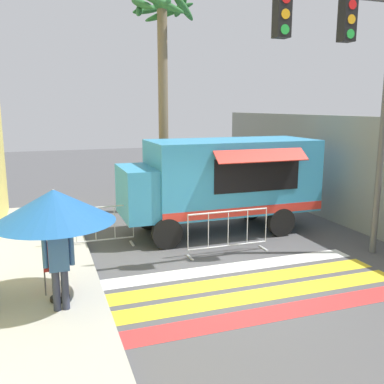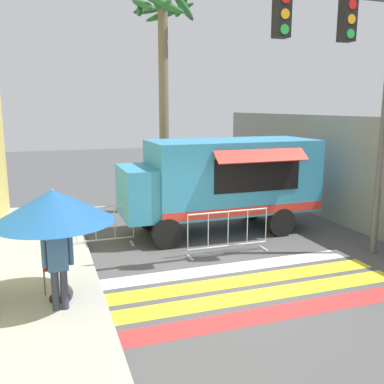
{
  "view_description": "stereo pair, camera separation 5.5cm",
  "coord_description": "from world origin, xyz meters",
  "px_view_note": "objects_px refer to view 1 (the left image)",
  "views": [
    {
      "loc": [
        -3.89,
        -7.96,
        3.66
      ],
      "look_at": [
        -0.29,
        2.24,
        1.5
      ],
      "focal_mm": 40.0,
      "sensor_mm": 36.0,
      "label": 1
    },
    {
      "loc": [
        -3.84,
        -7.98,
        3.66
      ],
      "look_at": [
        -0.29,
        2.24,
        1.5
      ],
      "focal_mm": 40.0,
      "sensor_mm": 36.0,
      "label": 2
    }
  ],
  "objects_px": {
    "food_truck": "(218,179)",
    "barricade_front": "(228,232)",
    "folding_chair": "(54,261)",
    "palm_tree": "(162,58)",
    "patio_umbrella": "(54,206)",
    "traffic_signal_pole": "(348,64)",
    "vendor_person": "(59,262)",
    "barricade_side": "(96,228)"
  },
  "relations": [
    {
      "from": "barricade_side",
      "to": "palm_tree",
      "type": "height_order",
      "value": "palm_tree"
    },
    {
      "from": "palm_tree",
      "to": "patio_umbrella",
      "type": "bearing_deg",
      "value": -120.66
    },
    {
      "from": "food_truck",
      "to": "palm_tree",
      "type": "distance_m",
      "value": 4.74
    },
    {
      "from": "food_truck",
      "to": "palm_tree",
      "type": "height_order",
      "value": "palm_tree"
    },
    {
      "from": "traffic_signal_pole",
      "to": "palm_tree",
      "type": "xyz_separation_m",
      "value": [
        -2.68,
        5.96,
        0.62
      ]
    },
    {
      "from": "patio_umbrella",
      "to": "barricade_front",
      "type": "distance_m",
      "value": 4.68
    },
    {
      "from": "palm_tree",
      "to": "vendor_person",
      "type": "bearing_deg",
      "value": -119.04
    },
    {
      "from": "palm_tree",
      "to": "food_truck",
      "type": "bearing_deg",
      "value": -74.54
    },
    {
      "from": "folding_chair",
      "to": "palm_tree",
      "type": "xyz_separation_m",
      "value": [
        3.87,
        5.88,
        4.52
      ]
    },
    {
      "from": "patio_umbrella",
      "to": "barricade_front",
      "type": "bearing_deg",
      "value": 21.93
    },
    {
      "from": "barricade_front",
      "to": "folding_chair",
      "type": "bearing_deg",
      "value": -165.29
    },
    {
      "from": "food_truck",
      "to": "folding_chair",
      "type": "bearing_deg",
      "value": -147.85
    },
    {
      "from": "folding_chair",
      "to": "palm_tree",
      "type": "distance_m",
      "value": 8.37
    },
    {
      "from": "patio_umbrella",
      "to": "vendor_person",
      "type": "xyz_separation_m",
      "value": [
        0.01,
        -0.42,
        -0.91
      ]
    },
    {
      "from": "food_truck",
      "to": "traffic_signal_pole",
      "type": "bearing_deg",
      "value": -58.35
    },
    {
      "from": "traffic_signal_pole",
      "to": "barricade_front",
      "type": "height_order",
      "value": "traffic_signal_pole"
    },
    {
      "from": "food_truck",
      "to": "patio_umbrella",
      "type": "xyz_separation_m",
      "value": [
        -4.63,
        -3.51,
        0.32
      ]
    },
    {
      "from": "patio_umbrella",
      "to": "food_truck",
      "type": "bearing_deg",
      "value": 37.17
    },
    {
      "from": "barricade_front",
      "to": "palm_tree",
      "type": "height_order",
      "value": "palm_tree"
    },
    {
      "from": "patio_umbrella",
      "to": "folding_chair",
      "type": "bearing_deg",
      "value": 95.12
    },
    {
      "from": "vendor_person",
      "to": "palm_tree",
      "type": "relative_size",
      "value": 0.21
    },
    {
      "from": "traffic_signal_pole",
      "to": "barricade_front",
      "type": "relative_size",
      "value": 3.02
    },
    {
      "from": "barricade_front",
      "to": "traffic_signal_pole",
      "type": "bearing_deg",
      "value": -26.82
    },
    {
      "from": "traffic_signal_pole",
      "to": "palm_tree",
      "type": "distance_m",
      "value": 6.56
    },
    {
      "from": "palm_tree",
      "to": "traffic_signal_pole",
      "type": "bearing_deg",
      "value": -65.82
    },
    {
      "from": "food_truck",
      "to": "vendor_person",
      "type": "xyz_separation_m",
      "value": [
        -4.62,
        -3.93,
        -0.58
      ]
    },
    {
      "from": "patio_umbrella",
      "to": "barricade_side",
      "type": "distance_m",
      "value": 3.66
    },
    {
      "from": "food_truck",
      "to": "folding_chair",
      "type": "height_order",
      "value": "food_truck"
    },
    {
      "from": "vendor_person",
      "to": "barricade_side",
      "type": "xyz_separation_m",
      "value": [
        1.05,
        3.64,
        -0.47
      ]
    },
    {
      "from": "food_truck",
      "to": "vendor_person",
      "type": "distance_m",
      "value": 6.09
    },
    {
      "from": "traffic_signal_pole",
      "to": "vendor_person",
      "type": "xyz_separation_m",
      "value": [
        -6.49,
        -0.9,
        -3.59
      ]
    },
    {
      "from": "barricade_side",
      "to": "folding_chair",
      "type": "bearing_deg",
      "value": -112.7
    },
    {
      "from": "traffic_signal_pole",
      "to": "patio_umbrella",
      "type": "xyz_separation_m",
      "value": [
        -6.5,
        -0.49,
        -2.68
      ]
    },
    {
      "from": "patio_umbrella",
      "to": "barricade_front",
      "type": "height_order",
      "value": "patio_umbrella"
    },
    {
      "from": "folding_chair",
      "to": "barricade_front",
      "type": "height_order",
      "value": "barricade_front"
    },
    {
      "from": "traffic_signal_pole",
      "to": "folding_chair",
      "type": "relative_size",
      "value": 6.96
    },
    {
      "from": "traffic_signal_pole",
      "to": "patio_umbrella",
      "type": "relative_size",
      "value": 3.04
    },
    {
      "from": "barricade_front",
      "to": "barricade_side",
      "type": "bearing_deg",
      "value": 153.39
    },
    {
      "from": "food_truck",
      "to": "barricade_front",
      "type": "height_order",
      "value": "food_truck"
    },
    {
      "from": "vendor_person",
      "to": "barricade_front",
      "type": "xyz_separation_m",
      "value": [
        4.14,
        2.09,
        -0.47
      ]
    },
    {
      "from": "barricade_front",
      "to": "food_truck",
      "type": "bearing_deg",
      "value": 75.41
    },
    {
      "from": "patio_umbrella",
      "to": "vendor_person",
      "type": "distance_m",
      "value": 1.0
    }
  ]
}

